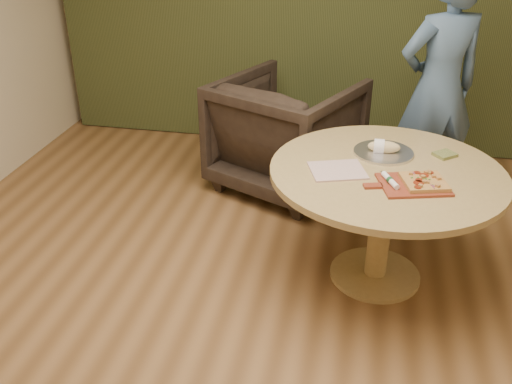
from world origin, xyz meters
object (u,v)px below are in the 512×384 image
Objects in this scene: pedestal_table at (385,191)px; cutlery_roll at (390,180)px; flatbread_pizza at (424,181)px; armchair at (287,129)px; serving_tray at (383,152)px; bread_roll at (383,147)px; pizza_paddle at (411,185)px; person_standing at (438,89)px.

cutlery_roll is at bearing -86.85° from pedestal_table.
flatbread_pizza reaches higher than pedestal_table.
armchair is (-0.74, 1.12, -0.12)m from pedestal_table.
flatbread_pizza reaches higher than serving_tray.
cutlery_roll is (0.01, -0.19, 0.17)m from pedestal_table.
armchair is (-0.71, 0.90, -0.30)m from bread_roll.
serving_tray is at bearing 119.09° from flatbread_pizza.
pizza_paddle is at bearing -69.40° from serving_tray.
bread_roll reaches higher than serving_tray.
cutlery_roll reaches higher than serving_tray.
pedestal_table is 1.36× the size of armchair.
armchair is (-0.87, 1.30, -0.26)m from pizza_paddle.
person_standing is at bearing 67.81° from serving_tray.
armchair reaches higher than serving_tray.
cutlery_roll is 0.53× the size of serving_tray.
serving_tray is at bearing 0.00° from bread_roll.
armchair is at bearing 125.98° from flatbread_pizza.
person_standing reaches higher than pizza_paddle.
bread_roll is (-0.03, 0.22, 0.18)m from pedestal_table.
armchair is 1.15m from person_standing.
pedestal_table is at bearing 68.86° from cutlery_roll.
pedestal_table is 4.93× the size of flatbread_pizza.
pedestal_table is 0.30m from flatbread_pizza.
person_standing is (1.09, -0.00, 0.39)m from armchair.
person_standing is (0.38, 0.90, 0.09)m from bread_roll.
armchair is at bearing 128.26° from bread_roll.
bread_roll reaches higher than pizza_paddle.
pizza_paddle reaches higher than pedestal_table.
pizza_paddle is 1.33× the size of serving_tray.
person_standing reaches higher than bread_roll.
serving_tray is (-0.03, 0.41, -0.02)m from cutlery_roll.
cutlery_roll is at bearing -85.14° from serving_tray.
cutlery_roll is 0.98× the size of bread_roll.
cutlery_roll reaches higher than pedestal_table.
armchair is (-0.72, 0.90, -0.26)m from serving_tray.
armchair is at bearing 108.12° from pizza_paddle.
pizza_paddle is 0.27× the size of person_standing.
cutlery_roll is at bearing 171.50° from pizza_paddle.
person_standing is (0.34, 1.11, 0.28)m from pedestal_table.
flatbread_pizza is 0.15× the size of person_standing.
person_standing reaches higher than flatbread_pizza.
bread_roll is 1.19m from armchair.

